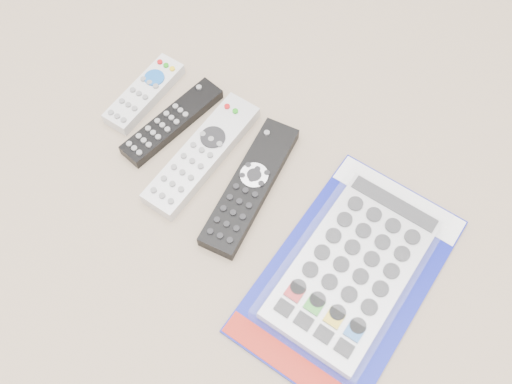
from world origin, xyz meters
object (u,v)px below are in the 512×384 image
Objects in this scene: remote_slim_black at (172,122)px; remote_large_black at (250,186)px; remote_small_grey at (144,93)px; remote_silver_dvd at (202,154)px; jumbo_remote_packaged at (353,268)px.

remote_slim_black is 0.80× the size of remote_large_black.
remote_small_grey is 0.15m from remote_silver_dvd.
jumbo_remote_packaged reaches higher than remote_slim_black.
remote_silver_dvd is 0.97× the size of remote_large_black.
remote_slim_black is 0.08m from remote_silver_dvd.
remote_silver_dvd reaches higher than remote_slim_black.
remote_small_grey is 0.46× the size of jumbo_remote_packaged.
remote_slim_black is at bearing -15.03° from remote_small_grey.
jumbo_remote_packaged is at bearing -17.08° from remote_large_black.
jumbo_remote_packaged is (0.36, -0.05, 0.01)m from remote_slim_black.
jumbo_remote_packaged is (0.19, -0.02, 0.01)m from remote_large_black.
remote_small_grey is 0.66× the size of remote_large_black.
remote_silver_dvd is 0.28m from jumbo_remote_packaged.
remote_silver_dvd is 0.68× the size of jumbo_remote_packaged.
remote_silver_dvd is 0.09m from remote_large_black.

